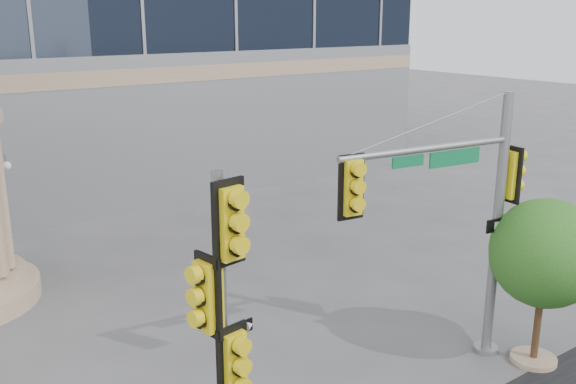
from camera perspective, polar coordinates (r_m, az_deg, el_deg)
ground at (r=14.07m, az=5.20°, el=-16.45°), size 120.00×120.00×0.00m
main_signal_pole at (r=13.68m, az=15.23°, el=-1.05°), size 4.56×0.98×5.91m
secondary_signal_pole at (r=9.95m, az=-5.79°, el=-10.49°), size 0.95×0.69×5.24m
street_tree at (r=14.75m, az=21.91°, el=-5.39°), size 2.39×2.34×3.73m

